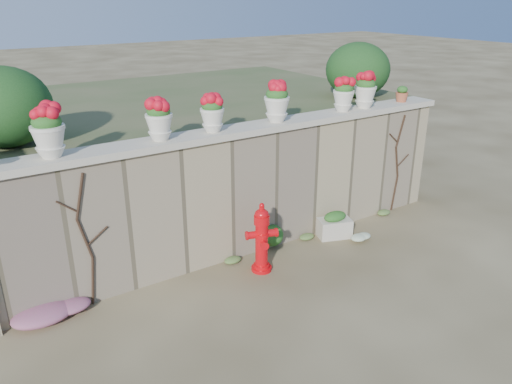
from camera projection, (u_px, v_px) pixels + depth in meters
ground at (318, 298)px, 7.03m from camera, size 80.00×80.00×0.00m
stone_wall at (249, 192)px, 8.06m from camera, size 8.00×0.40×2.00m
wall_cap at (249, 129)px, 7.68m from camera, size 8.10×0.52×0.10m
raised_fill at (168, 146)px, 10.55m from camera, size 9.00×6.00×2.00m
back_shrub_left at (3, 107)px, 6.80m from camera, size 1.30×1.30×1.10m
back_shrub_right at (358, 70)px, 10.16m from camera, size 1.30×1.30×1.10m
vine_left at (86, 239)px, 6.54m from camera, size 0.60×0.04×1.91m
vine_right at (397, 162)px, 9.54m from camera, size 0.60×0.04×1.91m
fire_hydrant at (262, 238)px, 7.53m from camera, size 0.48×0.34×1.12m
planter_box at (334, 225)px, 8.73m from camera, size 0.64×0.50×0.47m
green_shrub at (277, 233)px, 8.33m from camera, size 0.56×0.51×0.54m
magenta_clump at (57, 308)px, 6.58m from camera, size 0.98×0.66×0.26m
white_flowers at (361, 235)px, 8.64m from camera, size 0.53×0.42×0.19m
urn_pot_0 at (48, 132)px, 6.07m from camera, size 0.41×0.41×0.65m
urn_pot_1 at (159, 119)px, 6.81m from camera, size 0.37×0.37×0.59m
urn_pot_2 at (212, 113)px, 7.24m from camera, size 0.35×0.35×0.56m
urn_pot_3 at (277, 102)px, 7.81m from camera, size 0.40×0.40×0.63m
urn_pot_4 at (344, 95)px, 8.54m from camera, size 0.37×0.37×0.57m
urn_pot_5 at (365, 91)px, 8.79m from camera, size 0.39×0.39×0.61m
terracotta_pot at (402, 95)px, 9.34m from camera, size 0.24×0.24×0.29m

